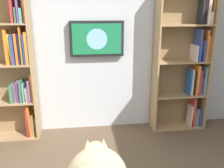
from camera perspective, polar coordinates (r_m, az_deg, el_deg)
The scene contains 4 objects.
wall_back at distance 3.43m, azimuth -4.54°, elevation 10.89°, with size 4.52×0.06×2.70m, color silver.
bookshelf_left at distance 3.65m, azimuth 17.36°, elevation 4.91°, with size 0.78×0.28×2.03m.
bookshelf_right at distance 3.45m, azimuth -23.36°, elevation 3.99°, with size 0.90×0.28×2.07m.
wall_mounted_tv at distance 3.35m, azimuth -3.59°, elevation 10.53°, with size 0.73×0.07×0.48m.
Camera 1 is at (0.17, 1.17, 1.72)m, focal length 38.92 mm.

